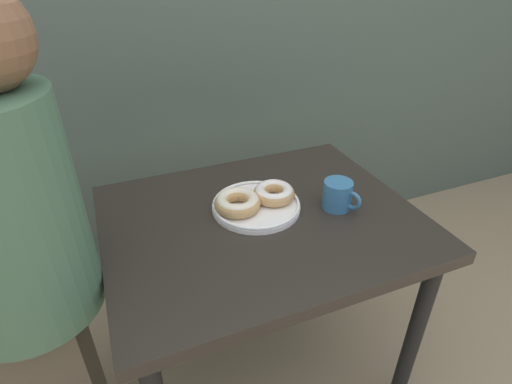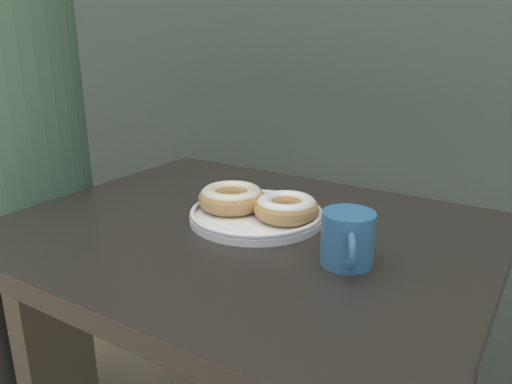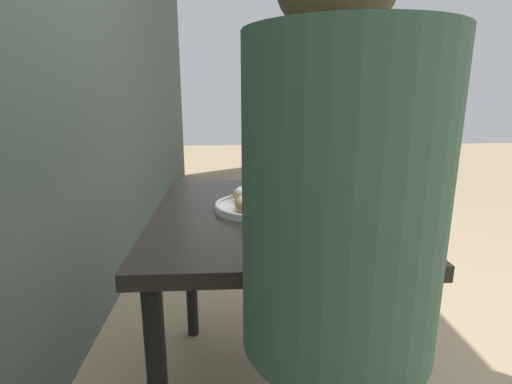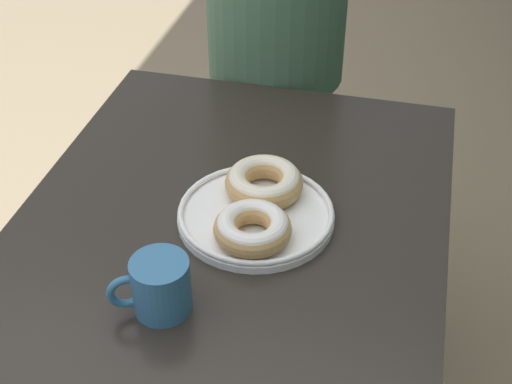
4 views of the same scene
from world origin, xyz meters
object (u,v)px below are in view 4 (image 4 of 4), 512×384
donut_plate (258,206)px  person_figure (276,42)px  dining_table (233,254)px  coffee_mug (159,286)px

donut_plate → person_figure: size_ratio=0.22×
dining_table → donut_plate: size_ratio=2.98×
dining_table → person_figure: person_figure is taller
donut_plate → coffee_mug: size_ratio=2.63×
donut_plate → person_figure: bearing=-170.4°
person_figure → donut_plate: bearing=9.6°
donut_plate → dining_table: bearing=-86.1°
dining_table → person_figure: size_ratio=0.67×
donut_plate → person_figure: person_figure is taller
dining_table → donut_plate: 0.13m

